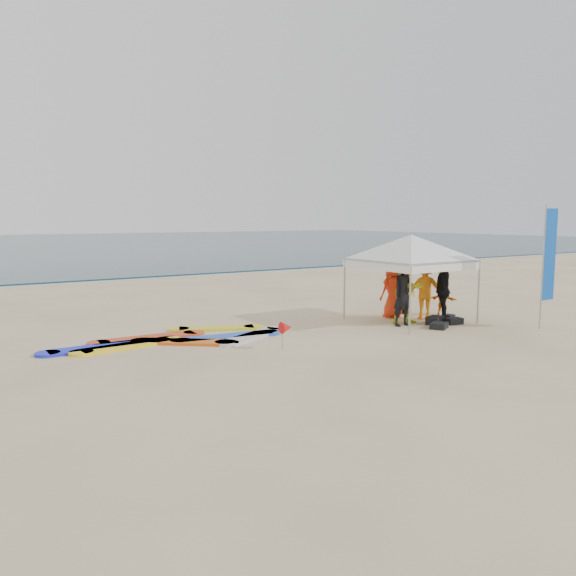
# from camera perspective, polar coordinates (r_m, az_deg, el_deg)

# --- Properties ---
(ground) EXTENTS (120.00, 120.00, 0.00)m
(ground) POSITION_cam_1_polar(r_m,az_deg,el_deg) (12.34, 4.56, -6.96)
(ground) COLOR beige
(ground) RESTS_ON ground
(ocean) EXTENTS (160.00, 84.00, 0.08)m
(ocean) POSITION_cam_1_polar(r_m,az_deg,el_deg) (69.93, -27.00, 3.90)
(ocean) COLOR #0C2633
(ocean) RESTS_ON ground
(shoreline_foam) EXTENTS (160.00, 1.20, 0.01)m
(shoreline_foam) POSITION_cam_1_polar(r_m,az_deg,el_deg) (28.79, -18.07, 0.78)
(shoreline_foam) COLOR silver
(shoreline_foam) RESTS_ON ground
(person_black_a) EXTENTS (0.66, 0.43, 1.79)m
(person_black_a) POSITION_cam_1_polar(r_m,az_deg,el_deg) (15.93, 11.61, -0.61)
(person_black_a) COLOR black
(person_black_a) RESTS_ON ground
(person_yellow) EXTENTS (0.98, 0.78, 1.96)m
(person_yellow) POSITION_cam_1_polar(r_m,az_deg,el_deg) (16.31, 12.17, -0.16)
(person_yellow) COLOR yellow
(person_yellow) RESTS_ON ground
(person_orange_a) EXTENTS (1.34, 1.19, 1.80)m
(person_orange_a) POSITION_cam_1_polar(r_m,az_deg,el_deg) (17.19, 13.70, -0.09)
(person_orange_a) COLOR orange
(person_orange_a) RESTS_ON ground
(person_black_b) EXTENTS (1.10, 1.08, 1.86)m
(person_black_b) POSITION_cam_1_polar(r_m,az_deg,el_deg) (16.89, 15.43, -0.18)
(person_black_b) COLOR black
(person_black_b) RESTS_ON ground
(person_orange_b) EXTENTS (0.85, 0.58, 1.70)m
(person_orange_b) POSITION_cam_1_polar(r_m,az_deg,el_deg) (17.26, 10.61, -0.16)
(person_orange_b) COLOR red
(person_orange_b) RESTS_ON ground
(person_seated) EXTENTS (0.55, 0.88, 0.91)m
(person_seated) POSITION_cam_1_polar(r_m,az_deg,el_deg) (18.12, 15.44, -1.21)
(person_seated) COLOR #C86011
(person_seated) RESTS_ON ground
(canopy_tent) EXTENTS (3.83, 3.83, 2.89)m
(canopy_tent) POSITION_cam_1_polar(r_m,az_deg,el_deg) (16.60, 12.42, 5.27)
(canopy_tent) COLOR #A5A5A8
(canopy_tent) RESTS_ON ground
(feather_flag) EXTENTS (0.57, 0.04, 3.35)m
(feather_flag) POSITION_cam_1_polar(r_m,az_deg,el_deg) (16.84, 24.97, 2.96)
(feather_flag) COLOR #A5A5A8
(feather_flag) RESTS_ON ground
(marker_pennant) EXTENTS (0.28, 0.28, 0.64)m
(marker_pennant) POSITION_cam_1_polar(r_m,az_deg,el_deg) (12.93, -0.15, -4.04)
(marker_pennant) COLOR #A5A5A8
(marker_pennant) RESTS_ON ground
(gear_pile) EXTENTS (1.57, 1.08, 0.22)m
(gear_pile) POSITION_cam_1_polar(r_m,az_deg,el_deg) (16.46, 15.39, -3.30)
(gear_pile) COLOR black
(gear_pile) RESTS_ON ground
(surfboard_spread) EXTENTS (5.82, 2.72, 0.07)m
(surfboard_spread) POSITION_cam_1_polar(r_m,az_deg,el_deg) (14.13, -10.89, -5.11)
(surfboard_spread) COLOR #C94017
(surfboard_spread) RESTS_ON ground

